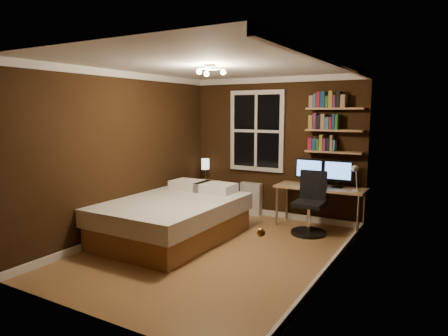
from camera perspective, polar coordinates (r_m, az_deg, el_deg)
The scene contains 24 objects.
floor at distance 5.64m, azimuth -1.39°, elevation -11.68°, with size 4.20×4.20×0.00m, color brown.
wall_back at distance 7.21m, azimuth 7.31°, elevation 2.82°, with size 3.20×0.04×2.50m, color black.
wall_left at distance 6.33m, azimuth -13.90°, elevation 1.90°, with size 0.04×4.20×2.50m, color black.
wall_right at distance 4.72m, azimuth 15.37°, elevation -0.23°, with size 0.04×4.20×2.50m, color black.
ceiling at distance 5.34m, azimuth -1.49°, elevation 14.46°, with size 3.20×4.20×0.02m, color white.
window at distance 7.30m, azimuth 4.71°, elevation 5.29°, with size 1.06×0.06×1.46m, color silver.
door at distance 3.32m, azimuth 8.15°, elevation -7.48°, with size 0.03×0.82×2.05m, color black, non-canonical shape.
door_knob at distance 3.08m, azimuth 5.33°, elevation -9.18°, with size 0.06×0.06×0.06m, color gold.
ceiling_fixture at distance 5.24m, azimuth -2.07°, elevation 13.47°, with size 0.44×0.44×0.18m, color beige, non-canonical shape.
bookshelf_lower at distance 6.75m, azimuth 15.40°, elevation 2.23°, with size 0.92×0.22×0.03m, color #A88251.
books_row_lower at distance 6.74m, azimuth 15.44°, elevation 3.33°, with size 0.48×0.16×0.23m, color maroon, non-canonical shape.
bookshelf_middle at distance 6.73m, azimuth 15.51°, elevation 5.20°, with size 0.92×0.22×0.03m, color #A88251.
books_row_middle at distance 6.72m, azimuth 15.55°, elevation 6.30°, with size 0.48×0.16×0.23m, color navy, non-canonical shape.
bookshelf_upper at distance 6.72m, azimuth 15.63°, elevation 8.18°, with size 0.92×0.22×0.03m, color #A88251.
books_row_upper at distance 6.72m, azimuth 15.67°, elevation 9.29°, with size 0.54×0.16×0.23m, color #296029, non-canonical shape.
bed at distance 6.08m, azimuth -7.21°, elevation -7.11°, with size 1.59×2.20×0.75m.
nightstand at distance 7.75m, azimuth -2.65°, elevation -3.96°, with size 0.46×0.46×0.57m, color brown.
bedside_lamp at distance 7.66m, azimuth -2.68°, elevation -0.28°, with size 0.15×0.15×0.43m, color #F1E7CA, non-canonical shape.
radiator at distance 7.43m, azimuth 3.89°, elevation -4.40°, with size 0.40×0.14×0.60m, color beige.
desk at distance 6.72m, azimuth 13.58°, elevation -3.13°, with size 1.44×0.54×0.69m.
monitor_left at distance 6.81m, azimuth 12.06°, elevation -0.54°, with size 0.46×0.12×0.44m, color black, non-canonical shape.
monitor_right at distance 6.68m, azimuth 15.96°, elevation -0.85°, with size 0.46×0.12×0.44m, color black, non-canonical shape.
desk_lamp at distance 6.40m, azimuth 18.27°, elevation -1.32°, with size 0.14×0.32×0.44m, color silver, non-canonical shape.
office_chair at distance 6.41m, azimuth 12.16°, elevation -5.93°, with size 0.54×0.54×0.98m.
Camera 1 is at (2.77, -4.52, 1.92)m, focal length 32.00 mm.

